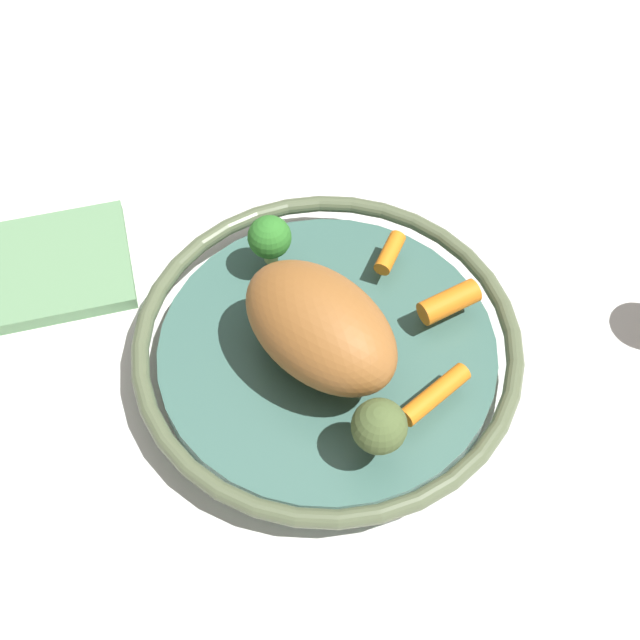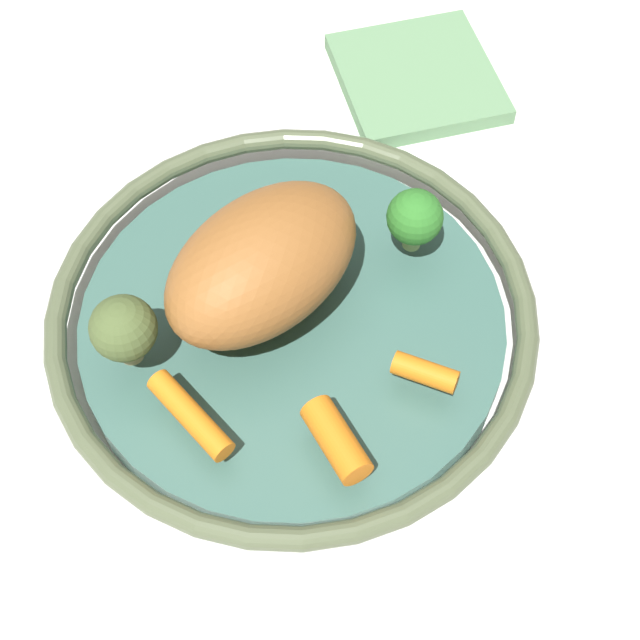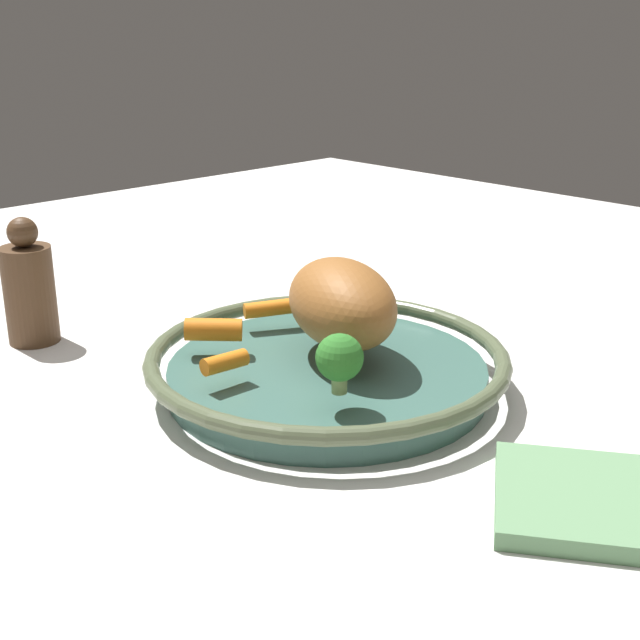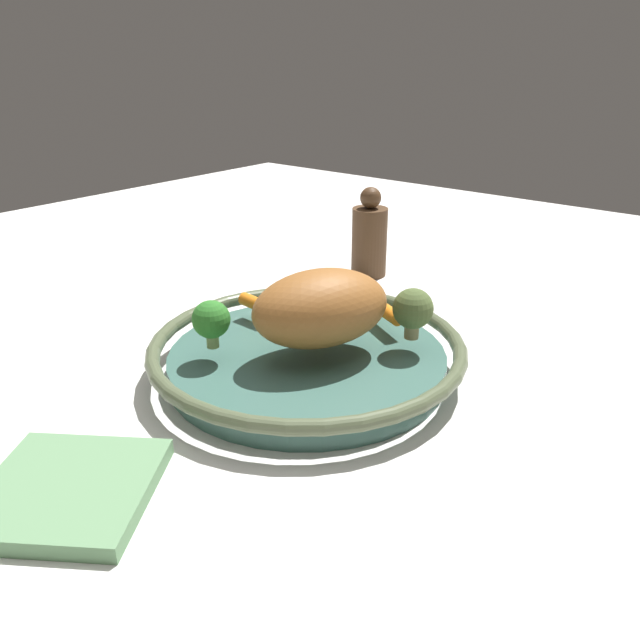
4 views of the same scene
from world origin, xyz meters
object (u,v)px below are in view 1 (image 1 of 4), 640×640
baby_carrot_right (390,253)px  baby_carrot_left (449,302)px  broccoli_floret_edge (379,427)px  serving_bowl (327,348)px  baby_carrot_center (435,394)px  broccoli_floret_large (270,238)px  roast_chicken_piece (314,325)px  dish_towel (60,265)px

baby_carrot_right → baby_carrot_left: bearing=-30.2°
baby_carrot_left → broccoli_floret_edge: (-0.02, -0.15, 0.02)m
serving_bowl → baby_carrot_right: baby_carrot_right is taller
baby_carrot_center → broccoli_floret_large: size_ratio=1.35×
baby_carrot_left → baby_carrot_center: bearing=-82.0°
broccoli_floret_large → baby_carrot_left: bearing=0.1°
roast_chicken_piece → broccoli_floret_large: 0.11m
broccoli_floret_edge → baby_carrot_right: bearing=104.2°
roast_chicken_piece → dish_towel: bearing=173.6°
baby_carrot_left → baby_carrot_center: (0.01, -0.09, -0.00)m
serving_bowl → baby_carrot_left: (0.09, 0.06, 0.03)m
baby_carrot_center → baby_carrot_right: size_ratio=1.61×
broccoli_floret_edge → dish_towel: bearing=164.6°
baby_carrot_center → broccoli_floret_large: (-0.18, 0.09, 0.02)m
baby_carrot_center → dish_towel: 0.38m
baby_carrot_center → dish_towel: baby_carrot_center is taller
broccoli_floret_large → broccoli_floret_edge: broccoli_floret_edge is taller
roast_chicken_piece → baby_carrot_right: 0.12m
roast_chicken_piece → broccoli_floret_large: roast_chicken_piece is taller
baby_carrot_right → broccoli_floret_edge: size_ratio=0.77×
roast_chicken_piece → baby_carrot_left: (0.09, 0.08, -0.03)m
dish_towel → baby_carrot_center: bearing=-6.1°
baby_carrot_center → broccoli_floret_edge: size_ratio=1.24×
broccoli_floret_edge → roast_chicken_piece: bearing=139.0°
baby_carrot_left → broccoli_floret_edge: 0.15m
baby_carrot_left → roast_chicken_piece: bearing=-139.2°
serving_bowl → baby_carrot_center: baby_carrot_center is taller
dish_towel → broccoli_floret_edge: bearing=-15.4°
baby_carrot_left → baby_carrot_right: 0.07m
baby_carrot_center → broccoli_floret_large: 0.20m
roast_chicken_piece → serving_bowl: bearing=75.9°
serving_bowl → broccoli_floret_edge: size_ratio=6.13×
baby_carrot_left → broccoli_floret_edge: bearing=-97.0°
roast_chicken_piece → baby_carrot_center: 0.11m
dish_towel → broccoli_floret_large: bearing=14.1°
baby_carrot_right → broccoli_floret_large: (-0.10, -0.04, 0.02)m
baby_carrot_center → broccoli_floret_edge: 0.07m
baby_carrot_center → dish_towel: (-0.37, 0.04, -0.04)m
serving_bowl → baby_carrot_right: bearing=76.3°
broccoli_floret_edge → dish_towel: size_ratio=0.42×
broccoli_floret_edge → dish_towel: broccoli_floret_edge is taller
roast_chicken_piece → baby_carrot_left: size_ratio=2.74×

